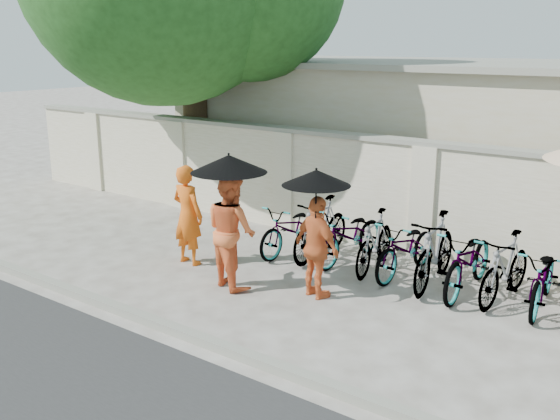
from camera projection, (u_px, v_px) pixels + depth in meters
The scene contains 18 objects.
ground at pixel (223, 284), 9.94m from camera, with size 80.00×80.00×0.00m, color #B3B0A6.
kerb at pixel (141, 317), 8.60m from camera, with size 40.00×0.16×0.12m, color gray.
compound_wall at pixel (375, 194), 11.60m from camera, with size 20.00×0.30×2.00m, color silver.
building_behind at pixel (497, 141), 13.84m from camera, with size 14.00×6.00×3.20m, color #BBB7A4.
monk_left at pixel (188, 215), 10.67m from camera, with size 0.63×0.42×1.74m, color #DF5C12.
monk_center at pixel (231, 230), 9.66m from camera, with size 0.88×0.69×1.81m, color orange.
parasol_center at pixel (229, 164), 9.29m from camera, with size 1.16×1.16×1.08m.
monk_right at pixel (317, 248), 9.24m from camera, with size 0.92×0.38×1.56m, color orange.
parasol_right at pixel (316, 178), 8.89m from camera, with size 1.00×1.00×1.09m.
bike_0 at pixel (292, 229), 11.27m from camera, with size 0.62×1.76×0.93m, color slate.
bike_1 at pixel (321, 228), 11.03m from camera, with size 0.51×1.80×1.08m, color slate.
bike_2 at pixel (350, 235), 10.81m from camera, with size 0.65×1.86×0.98m, color slate.
bike_3 at pixel (375, 242), 10.41m from camera, with size 0.48×1.69×1.01m, color slate.
bike_4 at pixel (407, 248), 10.17m from camera, with size 0.63×1.82×0.95m, color slate.
bike_5 at pixel (435, 251), 9.73m from camera, with size 0.54×1.92×1.15m, color slate.
bike_6 at pixel (469, 261), 9.46m from camera, with size 0.68×1.96×1.03m, color slate.
bike_7 at pixel (505, 268), 9.16m from camera, with size 0.49×1.72×1.03m, color slate.
bike_8 at pixel (544, 278), 8.90m from camera, with size 0.62×1.78×0.94m, color slate.
Camera 1 is at (6.22, -6.95, 3.72)m, focal length 40.00 mm.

